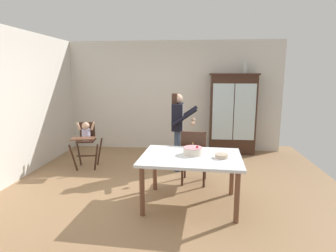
{
  "coord_description": "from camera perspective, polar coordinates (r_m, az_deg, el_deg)",
  "views": [
    {
      "loc": [
        0.57,
        -4.31,
        1.9
      ],
      "look_at": [
        0.07,
        0.7,
        0.95
      ],
      "focal_mm": 29.6,
      "sensor_mm": 36.0,
      "label": 1
    }
  ],
  "objects": [
    {
      "name": "wall_back",
      "position": [
        6.98,
        0.97,
        6.16
      ],
      "size": [
        5.32,
        0.06,
        2.7
      ],
      "primitive_type": "cube",
      "color": "beige",
      "rests_on": "ground_plane"
    },
    {
      "name": "wall_left",
      "position": [
        5.39,
        -30.83,
        3.33
      ],
      "size": [
        0.06,
        5.32,
        2.7
      ],
      "primitive_type": "cube",
      "color": "beige",
      "rests_on": "ground_plane"
    },
    {
      "name": "high_chair_with_toddler",
      "position": [
        5.83,
        -16.51,
        -2.1
      ],
      "size": [
        0.67,
        0.76,
        0.95
      ],
      "rotation": [
        0.0,
        0.0,
        0.18
      ],
      "color": "#382116",
      "rests_on": "ground_plane"
    },
    {
      "name": "ground_plane",
      "position": [
        4.74,
        -1.75,
        -12.94
      ],
      "size": [
        6.24,
        6.24,
        0.0
      ],
      "primitive_type": "plane",
      "color": "#93704C"
    },
    {
      "name": "dining_table",
      "position": [
        4.03,
        4.76,
        -7.37
      ],
      "size": [
        1.48,
        1.12,
        0.74
      ],
      "color": "silver",
      "rests_on": "ground_plane"
    },
    {
      "name": "ceramic_vase",
      "position": [
        6.77,
        15.65,
        11.41
      ],
      "size": [
        0.13,
        0.13,
        0.27
      ],
      "color": "#B2B7B2",
      "rests_on": "china_cabinet"
    },
    {
      "name": "adult_person",
      "position": [
        5.4,
        2.06,
        0.74
      ],
      "size": [
        0.5,
        0.49,
        1.53
      ],
      "rotation": [
        0.0,
        0.0,
        1.54
      ],
      "color": "#33425B",
      "rests_on": "ground_plane"
    },
    {
      "name": "china_cabinet",
      "position": [
        6.8,
        13.12,
        2.47
      ],
      "size": [
        1.12,
        0.48,
        1.91
      ],
      "color": "#382116",
      "rests_on": "ground_plane"
    },
    {
      "name": "serving_bowl",
      "position": [
        3.97,
        10.96,
        -6.08
      ],
      "size": [
        0.18,
        0.18,
        0.05
      ],
      "primitive_type": "cylinder",
      "color": "#C6AD93",
      "rests_on": "dining_table"
    },
    {
      "name": "birthday_cake",
      "position": [
        4.07,
        5.13,
        -5.1
      ],
      "size": [
        0.28,
        0.28,
        0.19
      ],
      "color": "beige",
      "rests_on": "dining_table"
    },
    {
      "name": "dining_chair_far_side",
      "position": [
        4.77,
        5.33,
        -5.71
      ],
      "size": [
        0.48,
        0.48,
        0.96
      ],
      "rotation": [
        0.0,
        0.0,
        3.06
      ],
      "color": "#382116",
      "rests_on": "ground_plane"
    }
  ]
}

